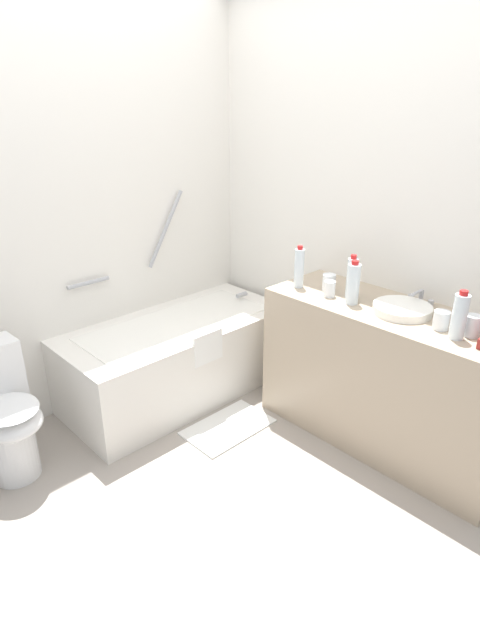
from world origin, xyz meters
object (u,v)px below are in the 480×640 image
object	(u,v)px
toilet	(2,413)
water_bottle_3	(459,316)
water_bottle_0	(353,284)
sink_faucet	(420,298)
bathtub	(178,355)
drinking_glass_1	(330,289)
drinking_glass_3	(329,282)
bath_mat	(228,427)
water_bottle_1	(352,278)
sink_basin	(402,309)
drinking_glass_0	(441,320)
drinking_glass_2	(472,326)
water_bottle_2	(299,268)

from	to	relation	value
toilet	water_bottle_3	xyz separation A→B (m)	(1.61, -1.61, 0.58)
water_bottle_0	sink_faucet	bearing A→B (deg)	-45.37
bathtub	drinking_glass_1	size ratio (longest dim) A/B	16.89
drinking_glass_1	drinking_glass_3	size ratio (longest dim) A/B	0.92
bath_mat	water_bottle_1	bearing A→B (deg)	-36.88
sink_basin	drinking_glass_0	xyz separation A→B (m)	(-0.04, -0.24, 0.02)
drinking_glass_1	drinking_glass_2	distance (m)	0.80
sink_faucet	water_bottle_3	distance (m)	0.44
bathtub	drinking_glass_2	bearing A→B (deg)	-72.52
water_bottle_2	water_bottle_3	size ratio (longest dim) A/B	1.06
water_bottle_0	drinking_glass_0	xyz separation A→B (m)	(0.04, -0.50, -0.07)
bathtub	water_bottle_0	distance (m)	1.31
toilet	water_bottle_3	world-z (taller)	water_bottle_3
drinking_glass_0	drinking_glass_2	xyz separation A→B (m)	(0.03, -0.14, 0.01)
bathtub	drinking_glass_2	size ratio (longest dim) A/B	14.64
drinking_glass_0	water_bottle_2	bearing A→B (deg)	93.01
toilet	drinking_glass_1	bearing A→B (deg)	59.38
drinking_glass_3	toilet	bearing A→B (deg)	154.99
water_bottle_2	drinking_glass_3	bearing A→B (deg)	-62.30
bathtub	water_bottle_1	world-z (taller)	bathtub
toilet	drinking_glass_0	distance (m)	2.30
drinking_glass_2	bath_mat	size ratio (longest dim) A/B	0.19
drinking_glass_1	drinking_glass_3	world-z (taller)	drinking_glass_3
water_bottle_0	drinking_glass_2	xyz separation A→B (m)	(0.07, -0.64, -0.06)
sink_basin	water_bottle_0	bearing A→B (deg)	106.64
water_bottle_2	drinking_glass_0	distance (m)	0.88
bathtub	drinking_glass_1	bearing A→B (deg)	-62.57
toilet	sink_basin	xyz separation A→B (m)	(1.70, -1.27, 0.49)
water_bottle_0	water_bottle_3	xyz separation A→B (m)	(-0.01, -0.60, -0.00)
water_bottle_3	drinking_glass_3	xyz separation A→B (m)	(0.09, 0.82, -0.06)
sink_faucet	drinking_glass_3	bearing A→B (deg)	111.37
sink_faucet	bath_mat	world-z (taller)	sink_faucet
drinking_glass_2	drinking_glass_3	xyz separation A→B (m)	(0.01, 0.86, -0.00)
water_bottle_2	drinking_glass_3	xyz separation A→B (m)	(0.09, -0.16, -0.07)
water_bottle_1	drinking_glass_2	xyz separation A→B (m)	(0.01, -0.69, -0.07)
sink_faucet	sink_basin	bearing A→B (deg)	-180.00
sink_basin	sink_faucet	bearing A→B (deg)	0.00
sink_basin	drinking_glass_1	size ratio (longest dim) A/B	3.40
sink_basin	water_bottle_0	size ratio (longest dim) A/B	1.25
sink_basin	drinking_glass_2	bearing A→B (deg)	-92.01
sink_faucet	drinking_glass_1	xyz separation A→B (m)	(-0.27, 0.42, 0.01)
water_bottle_3	drinking_glass_2	xyz separation A→B (m)	(0.08, -0.04, -0.06)
sink_basin	water_bottle_1	distance (m)	0.33
sink_faucet	water_bottle_2	distance (m)	0.70
toilet	drinking_glass_1	world-z (taller)	drinking_glass_1
toilet	water_bottle_1	bearing A→B (deg)	57.69
sink_faucet	drinking_glass_1	bearing A→B (deg)	122.61
bathtub	bath_mat	xyz separation A→B (m)	(-0.05, -0.55, -0.28)
bathtub	water_bottle_1	xyz separation A→B (m)	(0.52, -0.98, 0.67)
water_bottle_0	drinking_glass_3	bearing A→B (deg)	71.11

